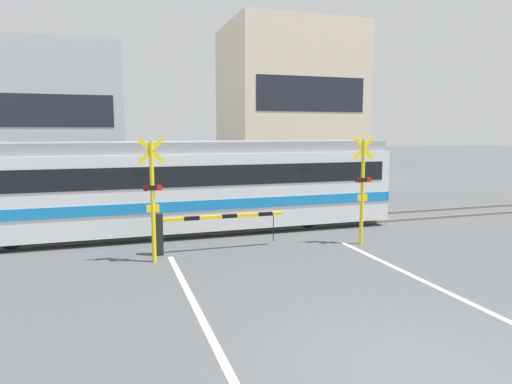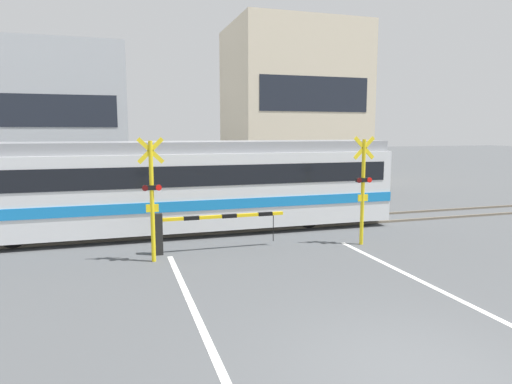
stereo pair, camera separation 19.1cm
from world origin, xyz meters
TOP-DOWN VIEW (x-y plane):
  - ground_plane at (0.00, 0.00)m, footprint 160.00×160.00m
  - rail_track_near at (0.00, 9.37)m, footprint 50.00×0.10m
  - rail_track_far at (0.00, 10.80)m, footprint 50.00×0.10m
  - road_stripe_left at (-2.60, 1.54)m, footprint 0.14×11.09m
  - road_stripe_right at (2.60, 1.54)m, footprint 0.14×11.09m
  - commuter_train at (-2.18, 10.09)m, footprint 15.07×2.66m
  - crossing_barrier_near at (-1.93, 7.39)m, footprint 3.71×0.20m
  - crossing_barrier_far at (1.93, 13.03)m, footprint 3.71×0.20m
  - crossing_signal_left at (-3.05, 6.76)m, footprint 0.68×0.15m
  - crossing_signal_right at (3.05, 6.76)m, footprint 0.68×0.15m
  - pedestrian at (-1.27, 16.86)m, footprint 0.38×0.24m
  - building_left_of_street at (-6.38, 22.83)m, footprint 6.36×7.05m
  - building_right_of_street at (7.18, 22.83)m, footprint 7.96×7.05m

SIDE VIEW (x-z plane):
  - ground_plane at x=0.00m, z-range 0.00..0.00m
  - road_stripe_left at x=-2.60m, z-range 0.00..0.01m
  - road_stripe_right at x=2.60m, z-range 0.00..0.01m
  - rail_track_near at x=0.00m, z-range 0.00..0.08m
  - rail_track_far at x=0.00m, z-range 0.00..0.08m
  - crossing_barrier_near at x=-1.93m, z-range 0.19..1.34m
  - crossing_barrier_far at x=1.93m, z-range 0.19..1.34m
  - pedestrian at x=-1.27m, z-range 0.15..1.94m
  - commuter_train at x=-2.18m, z-range 0.11..3.14m
  - crossing_signal_left at x=-3.05m, z-range 0.17..3.39m
  - crossing_signal_right at x=3.05m, z-range 0.17..3.39m
  - building_left_of_street at x=-6.38m, z-range 0.00..7.90m
  - building_right_of_street at x=7.18m, z-range 0.00..9.94m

